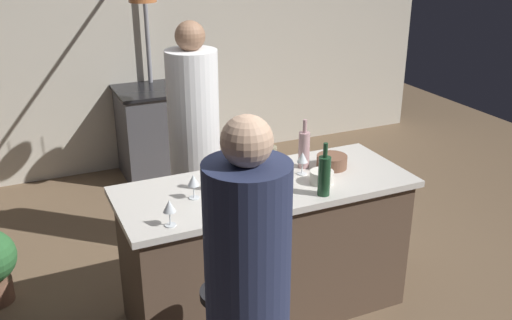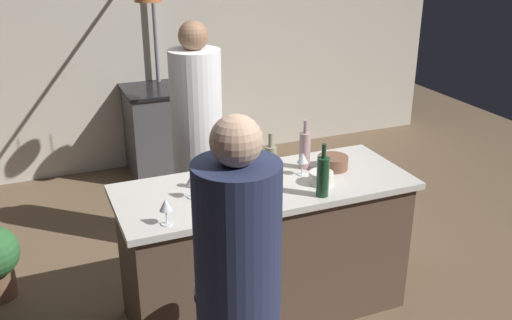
{
  "view_description": "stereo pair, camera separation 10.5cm",
  "coord_description": "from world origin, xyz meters",
  "px_view_note": "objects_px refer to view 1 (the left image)",
  "views": [
    {
      "loc": [
        -1.36,
        -2.86,
        2.35
      ],
      "look_at": [
        0.0,
        0.15,
        1.0
      ],
      "focal_mm": 40.63,
      "sensor_mm": 36.0,
      "label": 1
    },
    {
      "loc": [
        -1.26,
        -2.9,
        2.35
      ],
      "look_at": [
        0.0,
        0.15,
        1.0
      ],
      "focal_mm": 40.63,
      "sensor_mm": 36.0,
      "label": 2
    }
  ],
  "objects_px": {
    "wine_bottle_rose": "(304,149)",
    "wine_glass_by_chef": "(169,207)",
    "guest_left": "(248,318)",
    "chef": "(195,150)",
    "wine_glass_near_left_guest": "(193,181)",
    "wine_bottle_green": "(324,175)",
    "stove_range": "(160,132)",
    "mixing_bowl_ceramic": "(322,177)",
    "wine_bottle_red": "(253,175)",
    "wine_bottle_white": "(271,163)",
    "mixing_bowl_wooden": "(332,162)",
    "pepper_mill": "(217,174)",
    "wine_glass_near_right_guest": "(302,158)"
  },
  "relations": [
    {
      "from": "wine_bottle_red",
      "to": "guest_left",
      "type": "bearing_deg",
      "value": -115.37
    },
    {
      "from": "chef",
      "to": "wine_bottle_red",
      "type": "bearing_deg",
      "value": -89.87
    },
    {
      "from": "wine_bottle_red",
      "to": "mixing_bowl_wooden",
      "type": "height_order",
      "value": "wine_bottle_red"
    },
    {
      "from": "wine_bottle_red",
      "to": "mixing_bowl_wooden",
      "type": "xyz_separation_m",
      "value": [
        0.63,
        0.17,
        -0.09
      ]
    },
    {
      "from": "pepper_mill",
      "to": "wine_bottle_red",
      "type": "xyz_separation_m",
      "value": [
        0.16,
        -0.14,
        0.02
      ]
    },
    {
      "from": "wine_bottle_white",
      "to": "wine_bottle_red",
      "type": "bearing_deg",
      "value": -141.21
    },
    {
      "from": "pepper_mill",
      "to": "wine_bottle_red",
      "type": "distance_m",
      "value": 0.22
    },
    {
      "from": "stove_range",
      "to": "wine_bottle_white",
      "type": "bearing_deg",
      "value": -88.89
    },
    {
      "from": "wine_glass_near_left_guest",
      "to": "stove_range",
      "type": "bearing_deg",
      "value": 79.43
    },
    {
      "from": "guest_left",
      "to": "wine_glass_by_chef",
      "type": "bearing_deg",
      "value": 99.38
    },
    {
      "from": "pepper_mill",
      "to": "mixing_bowl_ceramic",
      "type": "height_order",
      "value": "pepper_mill"
    },
    {
      "from": "guest_left",
      "to": "wine_bottle_green",
      "type": "distance_m",
      "value": 1.1
    },
    {
      "from": "stove_range",
      "to": "chef",
      "type": "distance_m",
      "value": 1.56
    },
    {
      "from": "stove_range",
      "to": "wine_bottle_white",
      "type": "xyz_separation_m",
      "value": [
        0.05,
        -2.41,
        0.57
      ]
    },
    {
      "from": "wine_bottle_green",
      "to": "mixing_bowl_wooden",
      "type": "relative_size",
      "value": 1.63
    },
    {
      "from": "stove_range",
      "to": "wine_bottle_white",
      "type": "distance_m",
      "value": 2.48
    },
    {
      "from": "pepper_mill",
      "to": "wine_glass_near_left_guest",
      "type": "xyz_separation_m",
      "value": [
        -0.16,
        -0.04,
        0.0
      ]
    },
    {
      "from": "wine_bottle_green",
      "to": "wine_glass_near_left_guest",
      "type": "distance_m",
      "value": 0.74
    },
    {
      "from": "wine_bottle_white",
      "to": "wine_bottle_rose",
      "type": "bearing_deg",
      "value": 19.57
    },
    {
      "from": "wine_bottle_red",
      "to": "wine_bottle_rose",
      "type": "bearing_deg",
      "value": 27.95
    },
    {
      "from": "wine_bottle_green",
      "to": "wine_glass_near_left_guest",
      "type": "bearing_deg",
      "value": 159.36
    },
    {
      "from": "guest_left",
      "to": "mixing_bowl_wooden",
      "type": "xyz_separation_m",
      "value": [
        1.05,
        1.05,
        0.15
      ]
    },
    {
      "from": "pepper_mill",
      "to": "wine_glass_near_right_guest",
      "type": "xyz_separation_m",
      "value": [
        0.57,
        0.01,
        0.0
      ]
    },
    {
      "from": "wine_bottle_white",
      "to": "mixing_bowl_ceramic",
      "type": "distance_m",
      "value": 0.32
    },
    {
      "from": "wine_glass_near_left_guest",
      "to": "mixing_bowl_wooden",
      "type": "relative_size",
      "value": 0.75
    },
    {
      "from": "wine_bottle_rose",
      "to": "wine_glass_by_chef",
      "type": "relative_size",
      "value": 2.19
    },
    {
      "from": "wine_bottle_rose",
      "to": "wine_glass_by_chef",
      "type": "bearing_deg",
      "value": -158.19
    },
    {
      "from": "chef",
      "to": "pepper_mill",
      "type": "relative_size",
      "value": 8.33
    },
    {
      "from": "pepper_mill",
      "to": "mixing_bowl_ceramic",
      "type": "distance_m",
      "value": 0.63
    },
    {
      "from": "wine_glass_by_chef",
      "to": "mixing_bowl_wooden",
      "type": "relative_size",
      "value": 0.75
    },
    {
      "from": "pepper_mill",
      "to": "wine_bottle_white",
      "type": "height_order",
      "value": "wine_bottle_white"
    },
    {
      "from": "stove_range",
      "to": "pepper_mill",
      "type": "relative_size",
      "value": 4.24
    },
    {
      "from": "pepper_mill",
      "to": "wine_glass_by_chef",
      "type": "height_order",
      "value": "pepper_mill"
    },
    {
      "from": "wine_glass_near_left_guest",
      "to": "wine_glass_near_right_guest",
      "type": "xyz_separation_m",
      "value": [
        0.73,
        0.05,
        0.0
      ]
    },
    {
      "from": "wine_bottle_rose",
      "to": "wine_glass_near_right_guest",
      "type": "xyz_separation_m",
      "value": [
        -0.06,
        -0.09,
        -0.02
      ]
    },
    {
      "from": "wine_glass_near_left_guest",
      "to": "mixing_bowl_ceramic",
      "type": "height_order",
      "value": "wine_glass_near_left_guest"
    },
    {
      "from": "guest_left",
      "to": "wine_bottle_red",
      "type": "bearing_deg",
      "value": 64.63
    },
    {
      "from": "guest_left",
      "to": "wine_bottle_rose",
      "type": "bearing_deg",
      "value": 51.96
    },
    {
      "from": "guest_left",
      "to": "wine_glass_near_left_guest",
      "type": "distance_m",
      "value": 1.01
    },
    {
      "from": "chef",
      "to": "wine_glass_by_chef",
      "type": "relative_size",
      "value": 11.97
    },
    {
      "from": "chef",
      "to": "wine_glass_near_left_guest",
      "type": "relative_size",
      "value": 11.97
    },
    {
      "from": "wine_bottle_red",
      "to": "stove_range",
      "type": "bearing_deg",
      "value": 86.98
    },
    {
      "from": "mixing_bowl_ceramic",
      "to": "chef",
      "type": "bearing_deg",
      "value": 113.03
    },
    {
      "from": "wine_glass_near_left_guest",
      "to": "wine_glass_near_right_guest",
      "type": "height_order",
      "value": "same"
    },
    {
      "from": "stove_range",
      "to": "wine_bottle_rose",
      "type": "distance_m",
      "value": 2.41
    },
    {
      "from": "stove_range",
      "to": "mixing_bowl_ceramic",
      "type": "relative_size",
      "value": 6.15
    },
    {
      "from": "guest_left",
      "to": "wine_bottle_white",
      "type": "relative_size",
      "value": 5.55
    },
    {
      "from": "wine_glass_near_left_guest",
      "to": "chef",
      "type": "bearing_deg",
      "value": 71.25
    },
    {
      "from": "stove_range",
      "to": "wine_glass_near_left_guest",
      "type": "xyz_separation_m",
      "value": [
        -0.46,
        -2.46,
        0.56
      ]
    },
    {
      "from": "wine_bottle_white",
      "to": "wine_bottle_rose",
      "type": "distance_m",
      "value": 0.3
    }
  ]
}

